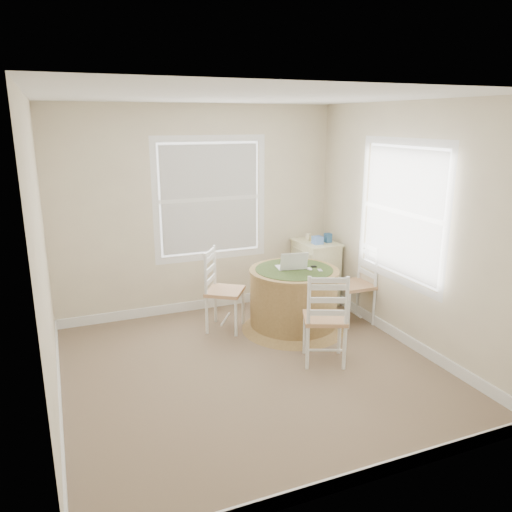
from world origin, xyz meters
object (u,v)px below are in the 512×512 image
chair_left (225,291)px  chair_right (354,285)px  corner_chest (315,272)px  laptop (291,266)px  round_table (293,297)px  chair_near (325,318)px

chair_left → chair_right: bearing=-70.0°
corner_chest → laptop: bearing=-137.4°
round_table → chair_near: chair_near is taller
corner_chest → chair_right: bearing=-85.0°
round_table → chair_right: (0.79, -0.07, 0.07)m
round_table → chair_right: bearing=8.9°
round_table → corner_chest: size_ratio=1.45×
chair_near → chair_right: 1.17m
chair_left → corner_chest: bearing=-39.5°
chair_left → corner_chest: size_ratio=1.13×
chair_near → chair_right: (0.86, 0.79, 0.00)m
chair_near → corner_chest: size_ratio=1.13×
chair_left → chair_right: (1.53, -0.38, 0.00)m
laptop → corner_chest: laptop is taller
round_table → chair_left: size_ratio=1.28×
round_table → laptop: size_ratio=3.34×
chair_near → laptop: bearing=-70.9°
chair_left → corner_chest: 1.50m
chair_near → chair_right: size_ratio=1.00×
round_table → corner_chest: corner_chest is taller
chair_right → chair_left: bearing=-101.9°
chair_near → chair_right: same height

